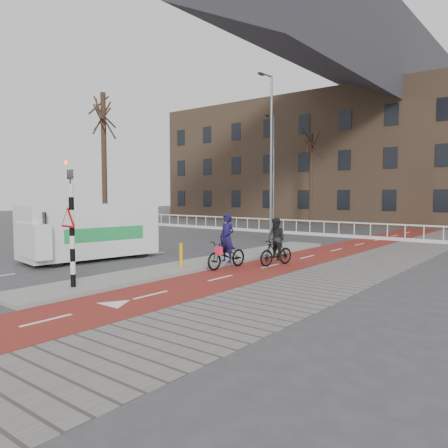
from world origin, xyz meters
The scene contains 15 objects.
ground centered at (0.00, 0.00, 0.00)m, with size 120.00×120.00×0.00m, color #38383A.
bike_lane centered at (1.50, 10.00, 0.01)m, with size 2.50×60.00×0.01m, color maroon.
sidewalk centered at (4.30, 10.00, 0.01)m, with size 3.00×60.00×0.01m, color slate.
curb_island centered at (-0.70, 4.00, 0.06)m, with size 1.80×16.00×0.12m, color gray.
traffic_signal centered at (-0.60, -2.02, 1.99)m, with size 0.80×0.80×3.68m.
bollard centered at (-0.57, 2.33, 0.54)m, with size 0.12×0.12×0.85m, color #E0A50C.
cyclist_near centered at (0.55, 3.56, 0.68)m, with size 0.85×1.97×1.99m.
cyclist_far centered at (1.63, 5.22, 0.76)m, with size 0.88×1.74×1.82m.
van centered at (-5.25, 1.78, 1.20)m, with size 2.95×5.59×2.29m.
railing centered at (-5.00, 17.00, 0.31)m, with size 28.00×0.10×0.99m.
townhouse_row centered at (-3.00, 32.00, 7.81)m, with size 46.00×10.00×15.90m.
tree_left centered at (-12.23, 7.73, 4.43)m, with size 0.32×0.32×8.85m, color black.
tree_mid centered at (-7.05, 25.02, 3.89)m, with size 0.28×0.28×7.78m, color black.
streetlight_near centered at (-2.12, 10.78, 4.43)m, with size 0.12×0.12×8.86m, color slate.
streetlight_left centered at (-8.00, 20.53, 4.39)m, with size 0.12×0.12×8.78m, color slate.
Camera 1 is at (10.21, -8.88, 2.74)m, focal length 35.00 mm.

